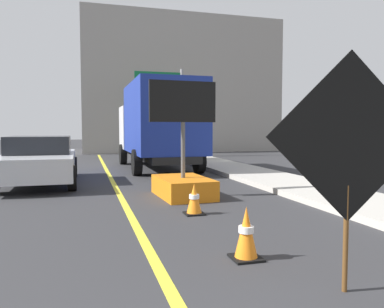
{
  "coord_description": "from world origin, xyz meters",
  "views": [
    {
      "loc": [
        -0.78,
        0.13,
        1.59
      ],
      "look_at": [
        0.66,
        5.23,
        1.24
      ],
      "focal_mm": 35.54,
      "sensor_mm": 36.0,
      "label": 1
    }
  ],
  "objects_px": {
    "roadwork_sign": "(349,142)",
    "arrow_board_trailer": "(183,176)",
    "traffic_cone_mid_lane": "(194,199)",
    "box_truck": "(158,124)",
    "pickup_car": "(39,160)",
    "highway_guide_sign": "(168,97)",
    "traffic_cone_near_sign": "(246,234)"
  },
  "relations": [
    {
      "from": "roadwork_sign",
      "to": "traffic_cone_mid_lane",
      "type": "height_order",
      "value": "roadwork_sign"
    },
    {
      "from": "highway_guide_sign",
      "to": "traffic_cone_near_sign",
      "type": "bearing_deg",
      "value": -99.1
    },
    {
      "from": "pickup_car",
      "to": "highway_guide_sign",
      "type": "distance_m",
      "value": 11.55
    },
    {
      "from": "arrow_board_trailer",
      "to": "highway_guide_sign",
      "type": "height_order",
      "value": "highway_guide_sign"
    },
    {
      "from": "roadwork_sign",
      "to": "pickup_car",
      "type": "relative_size",
      "value": 0.5
    },
    {
      "from": "roadwork_sign",
      "to": "arrow_board_trailer",
      "type": "bearing_deg",
      "value": 92.33
    },
    {
      "from": "roadwork_sign",
      "to": "box_truck",
      "type": "distance_m",
      "value": 11.73
    },
    {
      "from": "arrow_board_trailer",
      "to": "traffic_cone_mid_lane",
      "type": "relative_size",
      "value": 4.62
    },
    {
      "from": "box_truck",
      "to": "pickup_car",
      "type": "bearing_deg",
      "value": -143.08
    },
    {
      "from": "arrow_board_trailer",
      "to": "pickup_car",
      "type": "xyz_separation_m",
      "value": [
        -3.48,
        3.17,
        0.22
      ]
    },
    {
      "from": "roadwork_sign",
      "to": "box_truck",
      "type": "relative_size",
      "value": 0.34
    },
    {
      "from": "roadwork_sign",
      "to": "arrow_board_trailer",
      "type": "distance_m",
      "value": 5.59
    },
    {
      "from": "traffic_cone_near_sign",
      "to": "traffic_cone_mid_lane",
      "type": "height_order",
      "value": "traffic_cone_near_sign"
    },
    {
      "from": "box_truck",
      "to": "roadwork_sign",
      "type": "bearing_deg",
      "value": -91.77
    },
    {
      "from": "roadwork_sign",
      "to": "highway_guide_sign",
      "type": "xyz_separation_m",
      "value": [
        2.19,
        18.22,
        1.95
      ]
    },
    {
      "from": "box_truck",
      "to": "pickup_car",
      "type": "relative_size",
      "value": 1.47
    },
    {
      "from": "pickup_car",
      "to": "box_truck",
      "type": "bearing_deg",
      "value": 36.92
    },
    {
      "from": "roadwork_sign",
      "to": "arrow_board_trailer",
      "type": "height_order",
      "value": "arrow_board_trailer"
    },
    {
      "from": "roadwork_sign",
      "to": "pickup_car",
      "type": "height_order",
      "value": "roadwork_sign"
    },
    {
      "from": "roadwork_sign",
      "to": "pickup_car",
      "type": "distance_m",
      "value": 9.45
    },
    {
      "from": "pickup_car",
      "to": "traffic_cone_near_sign",
      "type": "height_order",
      "value": "pickup_car"
    },
    {
      "from": "box_truck",
      "to": "traffic_cone_mid_lane",
      "type": "relative_size",
      "value": 11.65
    },
    {
      "from": "arrow_board_trailer",
      "to": "box_truck",
      "type": "relative_size",
      "value": 0.4
    },
    {
      "from": "highway_guide_sign",
      "to": "traffic_cone_near_sign",
      "type": "height_order",
      "value": "highway_guide_sign"
    },
    {
      "from": "pickup_car",
      "to": "traffic_cone_near_sign",
      "type": "distance_m",
      "value": 8.18
    },
    {
      "from": "highway_guide_sign",
      "to": "traffic_cone_mid_lane",
      "type": "height_order",
      "value": "highway_guide_sign"
    },
    {
      "from": "box_truck",
      "to": "traffic_cone_mid_lane",
      "type": "height_order",
      "value": "box_truck"
    },
    {
      "from": "box_truck",
      "to": "highway_guide_sign",
      "type": "bearing_deg",
      "value": 74.3
    },
    {
      "from": "traffic_cone_near_sign",
      "to": "traffic_cone_mid_lane",
      "type": "relative_size",
      "value": 1.11
    },
    {
      "from": "roadwork_sign",
      "to": "traffic_cone_mid_lane",
      "type": "relative_size",
      "value": 4.0
    },
    {
      "from": "pickup_car",
      "to": "traffic_cone_mid_lane",
      "type": "height_order",
      "value": "pickup_car"
    },
    {
      "from": "arrow_board_trailer",
      "to": "pickup_car",
      "type": "distance_m",
      "value": 4.71
    }
  ]
}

